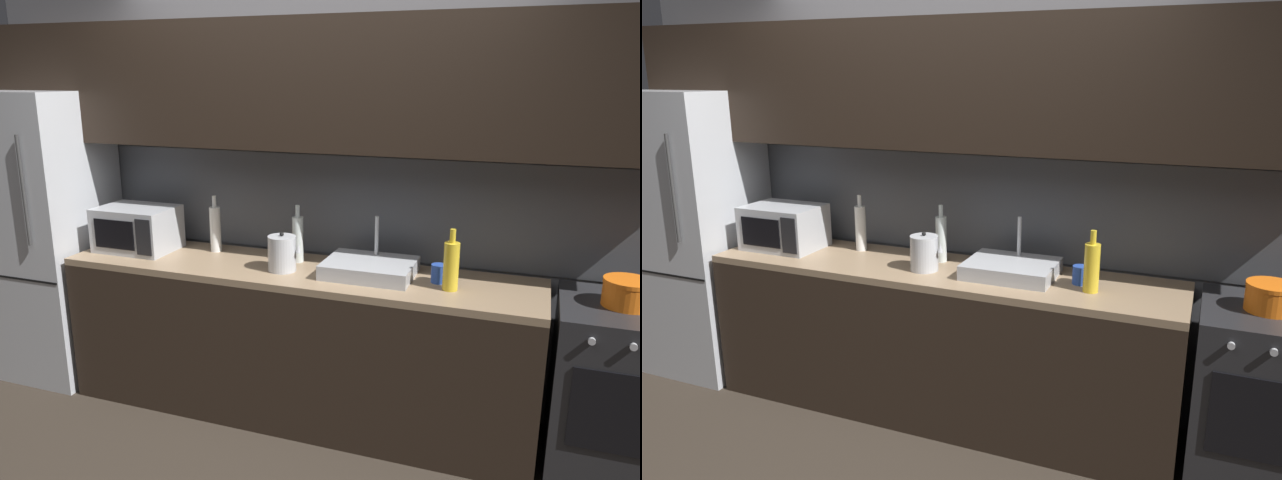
{
  "view_description": "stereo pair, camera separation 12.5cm",
  "coord_description": "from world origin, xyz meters",
  "views": [
    {
      "loc": [
        1.26,
        -2.12,
        1.96
      ],
      "look_at": [
        0.15,
        0.9,
        1.08
      ],
      "focal_mm": 34.26,
      "sensor_mm": 36.0,
      "label": 1
    },
    {
      "loc": [
        1.38,
        -2.08,
        1.96
      ],
      "look_at": [
        0.15,
        0.9,
        1.08
      ],
      "focal_mm": 34.26,
      "sensor_mm": 36.0,
      "label": 2
    }
  ],
  "objects": [
    {
      "name": "oven_range",
      "position": [
        1.7,
        0.9,
        0.45
      ],
      "size": [
        0.6,
        0.62,
        0.9
      ],
      "color": "#232326",
      "rests_on": "ground"
    },
    {
      "name": "sink_basin",
      "position": [
        0.43,
        0.93,
        0.94
      ],
      "size": [
        0.48,
        0.38,
        0.3
      ],
      "color": "#ADAFB5",
      "rests_on": "counter_run"
    },
    {
      "name": "microwave",
      "position": [
        -1.06,
        0.92,
        1.04
      ],
      "size": [
        0.46,
        0.35,
        0.27
      ],
      "color": "#A8AAAF",
      "rests_on": "counter_run"
    },
    {
      "name": "refrigerator",
      "position": [
        -1.74,
        0.9,
        0.93
      ],
      "size": [
        0.68,
        0.69,
        1.86
      ],
      "color": "#ADAFB5",
      "rests_on": "ground"
    },
    {
      "name": "counter_run",
      "position": [
        0.0,
        0.9,
        0.45
      ],
      "size": [
        2.72,
        0.6,
        0.9
      ],
      "color": "black",
      "rests_on": "ground"
    },
    {
      "name": "cooking_pot",
      "position": [
        1.69,
        0.9,
        0.97
      ],
      "size": [
        0.22,
        0.22,
        0.13
      ],
      "color": "orange",
      "rests_on": "oven_range"
    },
    {
      "name": "wine_bottle_yellow",
      "position": [
        0.87,
        0.84,
        1.03
      ],
      "size": [
        0.08,
        0.08,
        0.32
      ],
      "color": "gold",
      "rests_on": "counter_run"
    },
    {
      "name": "wine_bottle_white",
      "position": [
        -0.59,
        1.05,
        1.04
      ],
      "size": [
        0.07,
        0.07,
        0.35
      ],
      "color": "silver",
      "rests_on": "counter_run"
    },
    {
      "name": "back_wall",
      "position": [
        0.0,
        1.2,
        1.55
      ],
      "size": [
        4.46,
        0.44,
        2.5
      ],
      "color": "slate",
      "rests_on": "ground"
    },
    {
      "name": "wine_bottle_clear",
      "position": [
        -0.03,
        1.02,
        1.04
      ],
      "size": [
        0.07,
        0.07,
        0.34
      ],
      "color": "silver",
      "rests_on": "counter_run"
    },
    {
      "name": "kettle",
      "position": [
        -0.05,
        0.84,
        1.0
      ],
      "size": [
        0.19,
        0.16,
        0.22
      ],
      "color": "#B7BABF",
      "rests_on": "counter_run"
    },
    {
      "name": "mug_blue",
      "position": [
        0.8,
        0.94,
        0.95
      ],
      "size": [
        0.08,
        0.08,
        0.1
      ],
      "primitive_type": "cylinder",
      "color": "#234299",
      "rests_on": "counter_run"
    }
  ]
}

